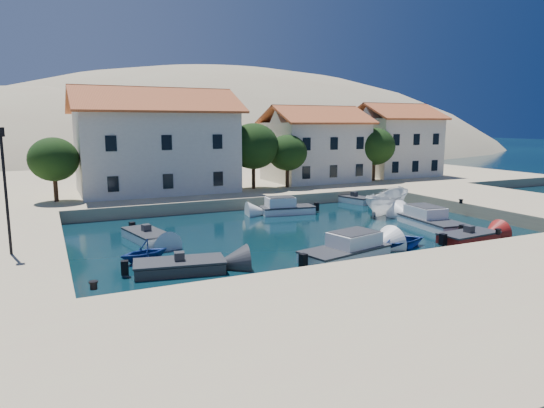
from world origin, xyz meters
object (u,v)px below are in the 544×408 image
(building_left, at_px, (156,139))
(rowboat_south, at_px, (387,247))
(building_right, at_px, (394,139))
(cabin_cruiser_south, at_px, (345,250))
(boat_east, at_px, (386,214))
(building_mid, at_px, (315,143))
(cabin_cruiser_east, at_px, (431,221))
(lamppost, at_px, (5,179))

(building_left, height_order, rowboat_south, building_left)
(building_left, distance_m, building_right, 30.07)
(cabin_cruiser_south, xyz_separation_m, rowboat_south, (3.74, 1.03, -0.48))
(rowboat_south, bearing_deg, boat_east, -27.54)
(building_mid, height_order, cabin_cruiser_east, building_mid)
(building_left, relative_size, lamppost, 2.36)
(rowboat_south, distance_m, cabin_cruiser_east, 7.38)
(building_mid, xyz_separation_m, lamppost, (-29.50, -21.00, -0.47))
(building_left, relative_size, building_mid, 1.40)
(building_right, height_order, rowboat_south, building_right)
(building_left, height_order, lamppost, building_left)
(building_mid, height_order, lamppost, building_mid)
(cabin_cruiser_south, bearing_deg, building_mid, 50.13)
(cabin_cruiser_south, bearing_deg, building_right, 33.86)
(building_mid, bearing_deg, lamppost, -144.55)
(building_mid, distance_m, cabin_cruiser_east, 22.12)
(boat_east, bearing_deg, building_mid, -32.75)
(boat_east, bearing_deg, lamppost, 76.24)
(building_right, relative_size, rowboat_south, 1.89)
(boat_east, bearing_deg, cabin_cruiser_east, 152.24)
(cabin_cruiser_east, bearing_deg, building_mid, -0.81)
(lamppost, bearing_deg, building_mid, 35.45)
(cabin_cruiser_south, height_order, cabin_cruiser_east, same)
(cabin_cruiser_south, bearing_deg, rowboat_south, 2.27)
(rowboat_south, xyz_separation_m, boat_east, (6.91, 8.83, 0.00))
(building_right, bearing_deg, building_left, -176.19)
(lamppost, height_order, cabin_cruiser_south, lamppost)
(lamppost, distance_m, rowboat_south, 21.13)
(building_mid, xyz_separation_m, rowboat_south, (-9.26, -24.75, -5.22))
(building_right, bearing_deg, cabin_cruiser_east, -123.18)
(building_mid, relative_size, lamppost, 1.69)
(building_right, bearing_deg, cabin_cruiser_south, -133.03)
(cabin_cruiser_south, xyz_separation_m, cabin_cruiser_east, (10.32, 4.34, 0.00))
(building_mid, height_order, boat_east, building_mid)
(building_mid, distance_m, lamppost, 36.21)
(building_mid, height_order, cabin_cruiser_south, building_mid)
(building_left, xyz_separation_m, rowboat_south, (8.74, -23.75, -5.94))
(building_mid, relative_size, cabin_cruiser_east, 1.83)
(cabin_cruiser_east, bearing_deg, cabin_cruiser_south, 119.09)
(building_mid, distance_m, building_right, 12.04)
(cabin_cruiser_south, bearing_deg, building_left, 88.31)
(building_right, distance_m, cabin_cruiser_east, 27.27)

